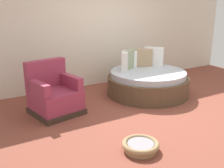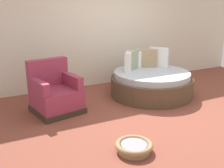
{
  "view_description": "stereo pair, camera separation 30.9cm",
  "coord_description": "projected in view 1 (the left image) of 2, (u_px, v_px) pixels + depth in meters",
  "views": [
    {
      "loc": [
        -3.07,
        -3.55,
        1.91
      ],
      "look_at": [
        -0.77,
        0.32,
        0.55
      ],
      "focal_mm": 42.73,
      "sensor_mm": 36.0,
      "label": 1
    },
    {
      "loc": [
        -2.8,
        -3.69,
        1.91
      ],
      "look_at": [
        -0.77,
        0.32,
        0.55
      ],
      "focal_mm": 42.73,
      "sensor_mm": 36.0,
      "label": 2
    }
  ],
  "objects": [
    {
      "name": "red_armchair",
      "position": [
        54.0,
        95.0,
        4.79
      ],
      "size": [
        0.93,
        0.93,
        0.94
      ],
      "color": "#38281E",
      "rests_on": "ground_plane"
    },
    {
      "name": "back_wall",
      "position": [
        100.0,
        29.0,
        6.36
      ],
      "size": [
        8.0,
        0.12,
        2.66
      ],
      "primitive_type": "cube",
      "color": "silver",
      "rests_on": "ground_plane"
    },
    {
      "name": "pet_basket",
      "position": [
        141.0,
        146.0,
        3.6
      ],
      "size": [
        0.51,
        0.51,
        0.13
      ],
      "color": "#9E7F56",
      "rests_on": "ground_plane"
    },
    {
      "name": "round_daybed",
      "position": [
        147.0,
        81.0,
        5.81
      ],
      "size": [
        1.75,
        1.75,
        0.96
      ],
      "color": "brown",
      "rests_on": "ground_plane"
    },
    {
      "name": "ground_plane",
      "position": [
        156.0,
        111.0,
        4.98
      ],
      "size": [
        8.0,
        8.0,
        0.02
      ],
      "primitive_type": "cube",
      "color": "brown"
    }
  ]
}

